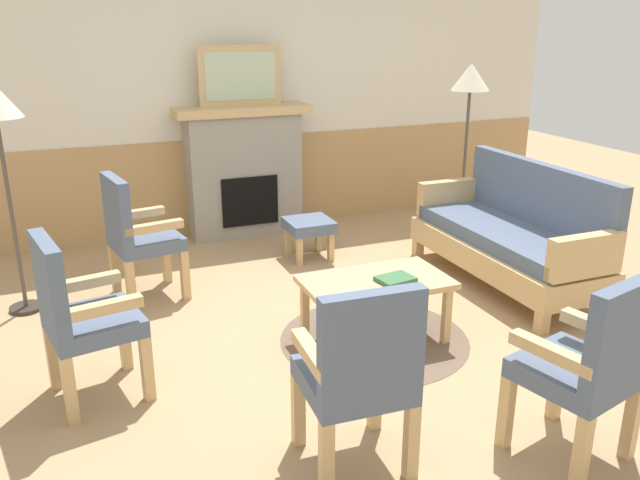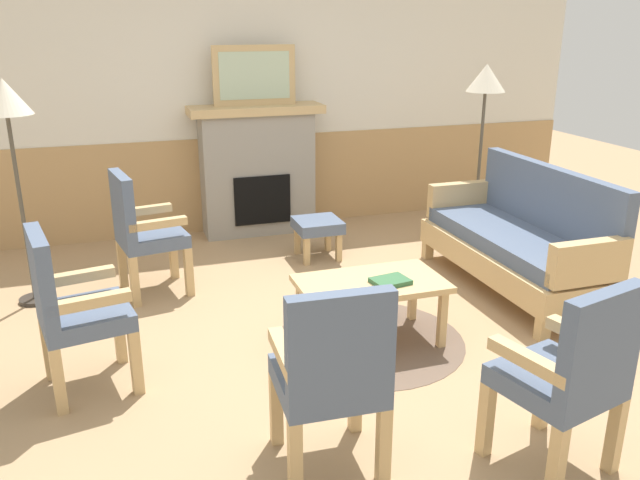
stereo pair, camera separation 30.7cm
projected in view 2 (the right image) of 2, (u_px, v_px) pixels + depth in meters
The scene contains 15 objects.
ground_plane at pixel (336, 329), 4.54m from camera, with size 14.00×14.00×0.00m, color tan.
wall_back at pixel (250, 99), 6.46m from camera, with size 7.20×0.14×2.70m.
fireplace at pixel (257, 169), 6.44m from camera, with size 1.30×0.44×1.28m.
framed_picture at pixel (254, 75), 6.15m from camera, with size 0.80×0.04×0.56m.
couch at pixel (519, 241), 5.13m from camera, with size 0.70×1.80×0.98m.
coffee_table at pixel (371, 288), 4.25m from camera, with size 0.96×0.56×0.44m.
round_rug at pixel (369, 340), 4.38m from camera, with size 1.28×1.28×0.01m, color brown.
book_on_table at pixel (390, 281), 4.19m from camera, with size 0.23×0.18×0.03m, color #33663D.
footstool at pixel (318, 228), 5.83m from camera, with size 0.40×0.40×0.36m.
armchair_near_fireplace at pixel (71, 305), 3.64m from camera, with size 0.56×0.56×0.98m.
armchair_by_window_left at pixel (142, 228), 4.98m from camera, with size 0.56×0.56×0.98m.
armchair_front_left at pixel (332, 371), 2.95m from camera, with size 0.50×0.50×0.98m.
armchair_front_center at pixel (571, 371), 2.95m from camera, with size 0.58×0.58×0.98m.
floor_lamp_by_couch at pixel (485, 89), 5.98m from camera, with size 0.36×0.36×1.68m.
floor_lamp_by_chairs at pixel (7, 112), 4.53m from camera, with size 0.36×0.36×1.68m.
Camera 2 is at (-1.38, -3.86, 2.06)m, focal length 36.33 mm.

